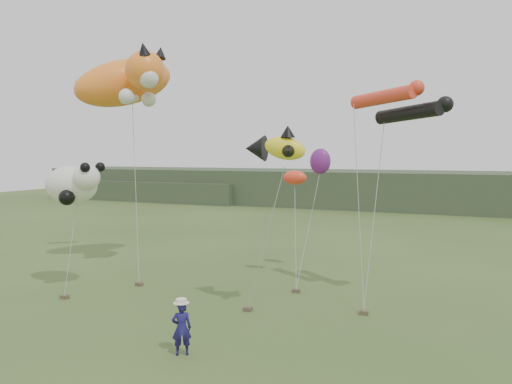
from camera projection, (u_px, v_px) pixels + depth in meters
ground at (180, 354)px, 14.79m from camera, size 120.00×120.00×0.00m
headland at (368, 189)px, 56.73m from camera, size 90.00×13.00×4.00m
festival_attendant at (182, 328)px, 14.65m from camera, size 0.69×0.64×1.59m
sandbag_anchors at (218, 298)px, 20.27m from camera, size 11.96×4.90×0.16m
cat_kite at (128, 81)px, 25.47m from camera, size 6.82×5.69×3.56m
fish_kite at (274, 147)px, 17.99m from camera, size 2.57×1.69×1.35m
tube_kites at (402, 104)px, 19.60m from camera, size 4.10×2.36×1.55m
panda_kite at (73, 184)px, 21.60m from camera, size 2.98×1.93×1.85m
misc_kites at (311, 167)px, 24.17m from camera, size 1.89×2.20×1.72m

